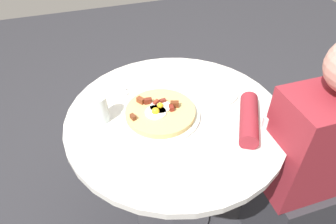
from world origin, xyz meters
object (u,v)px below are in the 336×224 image
object	(u,v)px
dining_table	(175,145)
pizza_plate	(160,115)
person_seated	(305,173)
fork	(106,91)
water_glass	(99,108)
knife	(107,96)
breakfast_pizza	(160,112)
salt_shaker	(266,122)
bread_plate	(217,93)

from	to	relation	value
dining_table	pizza_plate	xyz separation A→B (m)	(-0.06, 0.01, 0.18)
person_seated	pizza_plate	size ratio (longest dim) A/B	3.59
person_seated	pizza_plate	xyz separation A→B (m)	(-0.55, 0.29, 0.24)
fork	water_glass	size ratio (longest dim) A/B	1.55
person_seated	water_glass	size ratio (longest dim) A/B	9.79
pizza_plate	fork	bearing A→B (deg)	129.12
knife	breakfast_pizza	bearing A→B (deg)	137.80
dining_table	salt_shaker	size ratio (longest dim) A/B	17.28
pizza_plate	breakfast_pizza	xyz separation A→B (m)	(-0.00, 0.00, 0.02)
bread_plate	knife	distance (m)	0.47
dining_table	water_glass	size ratio (longest dim) A/B	7.60
breakfast_pizza	knife	xyz separation A→B (m)	(-0.18, 0.19, -0.02)
breakfast_pizza	pizza_plate	bearing A→B (deg)	-41.43
dining_table	bread_plate	xyz separation A→B (m)	(0.22, 0.08, 0.18)
pizza_plate	breakfast_pizza	world-z (taller)	breakfast_pizza
bread_plate	fork	xyz separation A→B (m)	(-0.46, 0.16, 0.00)
pizza_plate	person_seated	bearing A→B (deg)	-27.58
person_seated	water_glass	distance (m)	0.90
dining_table	pizza_plate	distance (m)	0.19
person_seated	dining_table	bearing A→B (deg)	150.63
breakfast_pizza	salt_shaker	xyz separation A→B (m)	(0.37, -0.18, 0.00)
dining_table	fork	size ratio (longest dim) A/B	4.90
person_seated	breakfast_pizza	size ratio (longest dim) A/B	4.10
person_seated	knife	size ratio (longest dim) A/B	6.31
pizza_plate	knife	size ratio (longest dim) A/B	1.75
water_glass	salt_shaker	xyz separation A→B (m)	(0.59, -0.24, -0.03)
fork	water_glass	world-z (taller)	water_glass
bread_plate	breakfast_pizza	bearing A→B (deg)	-166.56
bread_plate	knife	bearing A→B (deg)	165.42
pizza_plate	salt_shaker	size ratio (longest dim) A/B	6.19
fork	salt_shaker	xyz separation A→B (m)	(0.55, -0.41, 0.02)
person_seated	bread_plate	bearing A→B (deg)	127.61
pizza_plate	water_glass	bearing A→B (deg)	166.69
person_seated	salt_shaker	size ratio (longest dim) A/B	22.25
pizza_plate	water_glass	world-z (taller)	water_glass
breakfast_pizza	bread_plate	xyz separation A→B (m)	(0.28, 0.07, -0.02)
person_seated	bread_plate	distance (m)	0.51
pizza_plate	bread_plate	size ratio (longest dim) A/B	1.71
knife	salt_shaker	xyz separation A→B (m)	(0.55, -0.37, 0.02)
person_seated	breakfast_pizza	xyz separation A→B (m)	(-0.55, 0.29, 0.26)
water_glass	bread_plate	bearing A→B (deg)	1.51
water_glass	fork	bearing A→B (deg)	74.48
knife	salt_shaker	world-z (taller)	salt_shaker
fork	pizza_plate	bearing A→B (deg)	132.48
dining_table	salt_shaker	xyz separation A→B (m)	(0.31, -0.17, 0.20)
fork	dining_table	bearing A→B (deg)	139.18
pizza_plate	salt_shaker	world-z (taller)	salt_shaker
knife	water_glass	bearing A→B (deg)	74.74
bread_plate	water_glass	world-z (taller)	water_glass
pizza_plate	knife	xyz separation A→B (m)	(-0.18, 0.19, 0.00)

